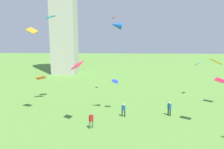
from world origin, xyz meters
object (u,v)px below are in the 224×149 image
person_2 (91,120)px  kite_flying_4 (77,65)px  kite_flying_0 (198,64)px  kite_flying_6 (32,31)px  kite_flying_1 (115,81)px  kite_flying_8 (220,80)px  person_4 (123,109)px  kite_flying_2 (114,17)px  kite_flying_10 (41,78)px  kite_flying_3 (216,62)px  person_1 (169,108)px  kite_flying_9 (116,25)px  kite_flying_5 (51,17)px

person_2 → kite_flying_4: size_ratio=1.10×
kite_flying_0 → kite_flying_6: (-23.85, -10.88, 5.37)m
kite_flying_1 → kite_flying_8: kite_flying_1 is taller
kite_flying_8 → kite_flying_4: bearing=-113.6°
person_4 → kite_flying_6: 15.09m
kite_flying_8 → person_2: bearing=-109.6°
kite_flying_2 → kite_flying_6: size_ratio=0.76×
kite_flying_2 → kite_flying_10: kite_flying_2 is taller
person_4 → kite_flying_3: bearing=-170.4°
person_2 → person_4: person_2 is taller
kite_flying_3 → kite_flying_2: bearing=160.8°
kite_flying_0 → kite_flying_3: size_ratio=0.92×
person_4 → kite_flying_10: 15.74m
person_1 → kite_flying_2: (-7.65, 10.60, 12.25)m
person_4 → kite_flying_2: 16.78m
kite_flying_9 → person_2: bearing=-40.6°
kite_flying_4 → kite_flying_6: size_ratio=1.05×
kite_flying_1 → kite_flying_8: bearing=-158.7°
kite_flying_3 → person_2: bearing=-144.3°
kite_flying_5 → person_1: bearing=155.7°
kite_flying_9 → kite_flying_10: kite_flying_9 is taller
kite_flying_5 → kite_flying_6: size_ratio=0.92×
person_1 → kite_flying_2: kite_flying_2 is taller
kite_flying_2 → kite_flying_5: (-8.98, -5.78, -0.33)m
kite_flying_9 → kite_flying_4: bearing=-60.1°
kite_flying_1 → kite_flying_4: 7.55m
kite_flying_1 → kite_flying_10: (-12.29, 5.20, -0.60)m
person_4 → kite_flying_8: 16.06m
person_1 → kite_flying_8: 10.58m
kite_flying_3 → kite_flying_8: (4.56, 9.32, -3.87)m
kite_flying_2 → kite_flying_4: bearing=136.3°
person_4 → kite_flying_6: size_ratio=1.10×
person_2 → kite_flying_0: kite_flying_0 is taller
person_4 → kite_flying_10: (-13.47, 7.74, 2.55)m
kite_flying_2 → kite_flying_3: size_ratio=0.82×
kite_flying_1 → kite_flying_6: kite_flying_6 is taller
person_1 → kite_flying_8: (8.56, 5.64, 2.63)m
person_1 → kite_flying_5: 21.02m
kite_flying_0 → kite_flying_1: size_ratio=1.37×
kite_flying_0 → kite_flying_1: (-13.70, -8.24, -1.45)m
kite_flying_4 → kite_flying_10: bearing=163.5°
person_4 → kite_flying_8: size_ratio=1.00×
kite_flying_2 → kite_flying_3: kite_flying_2 is taller
kite_flying_6 → kite_flying_8: kite_flying_6 is taller
person_2 → person_4: size_ratio=1.05×
person_1 → kite_flying_8: bearing=-82.8°
kite_flying_3 → kite_flying_5: (-20.62, 8.50, 5.42)m
kite_flying_3 → kite_flying_9: size_ratio=0.93×
kite_flying_1 → kite_flying_3: kite_flying_3 is taller
person_1 → kite_flying_1: (-7.16, 1.88, 3.07)m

